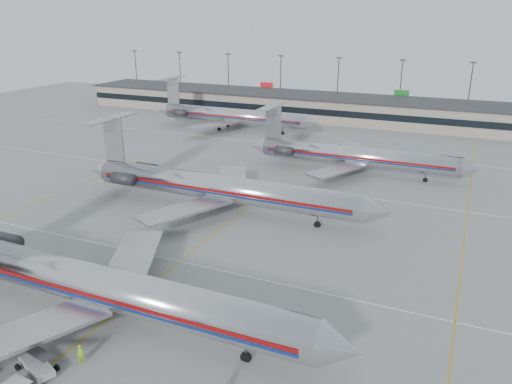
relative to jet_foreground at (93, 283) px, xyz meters
The scene contains 10 objects.
ground 4.79m from the jet_foreground, 68.41° to the left, with size 260.00×260.00×0.00m, color gray.
apron_markings 13.41m from the jet_foreground, 84.98° to the left, with size 160.00×0.15×0.02m, color silver.
terminal 100.83m from the jet_foreground, 89.36° to the left, with size 162.00×17.00×6.25m.
light_mast_row 114.96m from the jet_foreground, 89.44° to the left, with size 163.60×0.40×15.28m.
jet_foreground is the anchor object (origin of this frame).
jet_second_row 28.96m from the jet_foreground, 94.86° to the left, with size 47.54×27.99×12.44m.
jet_third_row 55.86m from the jet_foreground, 78.53° to the left, with size 41.27×25.38×11.28m.
jet_back_row 82.00m from the jet_foreground, 107.65° to the left, with size 44.10×27.13×12.06m.
belt_loader 8.46m from the jet_foreground, 84.50° to the right, with size 4.90×2.91×2.52m.
ramp_worker_near 7.18m from the jet_foreground, 60.06° to the right, with size 0.62×0.41×1.71m, color #93D614.
Camera 1 is at (28.98, -33.79, 27.12)m, focal length 35.00 mm.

